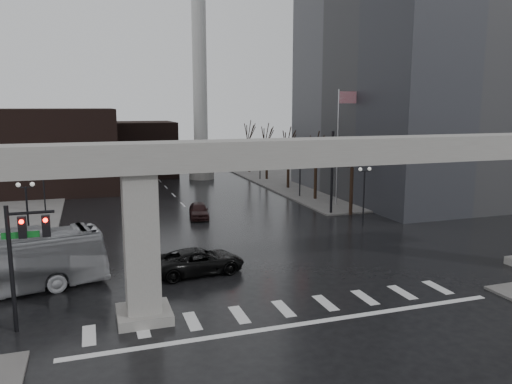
% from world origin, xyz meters
% --- Properties ---
extents(ground, '(160.00, 160.00, 0.00)m').
position_xyz_m(ground, '(0.00, 0.00, 0.00)').
color(ground, black).
rests_on(ground, ground).
extents(sidewalk_ne, '(28.00, 36.00, 0.15)m').
position_xyz_m(sidewalk_ne, '(26.00, 36.00, 0.07)').
color(sidewalk_ne, slate).
rests_on(sidewalk_ne, ground).
extents(elevated_guideway, '(48.00, 2.60, 8.70)m').
position_xyz_m(elevated_guideway, '(1.26, 0.00, 6.88)').
color(elevated_guideway, gray).
rests_on(elevated_guideway, ground).
extents(office_tower, '(22.00, 26.00, 42.00)m').
position_xyz_m(office_tower, '(28.00, 26.00, 21.00)').
color(office_tower, '#59595D').
rests_on(office_tower, ground).
extents(building_far_left, '(16.00, 14.00, 10.00)m').
position_xyz_m(building_far_left, '(-14.00, 42.00, 5.00)').
color(building_far_left, black).
rests_on(building_far_left, ground).
extents(building_far_mid, '(10.00, 10.00, 8.00)m').
position_xyz_m(building_far_mid, '(-2.00, 52.00, 4.00)').
color(building_far_mid, black).
rests_on(building_far_mid, ground).
extents(smokestack, '(3.60, 3.60, 30.00)m').
position_xyz_m(smokestack, '(6.00, 46.00, 13.35)').
color(smokestack, silver).
rests_on(smokestack, ground).
extents(signal_mast_arm, '(12.12, 0.43, 8.00)m').
position_xyz_m(signal_mast_arm, '(8.99, 18.80, 5.83)').
color(signal_mast_arm, black).
rests_on(signal_mast_arm, ground).
extents(signal_left_pole, '(2.30, 0.30, 6.00)m').
position_xyz_m(signal_left_pole, '(-12.25, 0.50, 4.07)').
color(signal_left_pole, black).
rests_on(signal_left_pole, ground).
extents(flagpole_assembly, '(2.06, 0.12, 12.00)m').
position_xyz_m(flagpole_assembly, '(15.29, 22.00, 7.53)').
color(flagpole_assembly, silver).
rests_on(flagpole_assembly, ground).
extents(lamp_right_0, '(1.22, 0.32, 5.11)m').
position_xyz_m(lamp_right_0, '(13.50, 14.00, 3.47)').
color(lamp_right_0, black).
rests_on(lamp_right_0, ground).
extents(lamp_right_1, '(1.22, 0.32, 5.11)m').
position_xyz_m(lamp_right_1, '(13.50, 28.00, 3.47)').
color(lamp_right_1, black).
rests_on(lamp_right_1, ground).
extents(lamp_right_2, '(1.22, 0.32, 5.11)m').
position_xyz_m(lamp_right_2, '(13.50, 42.00, 3.47)').
color(lamp_right_2, black).
rests_on(lamp_right_2, ground).
extents(lamp_left_0, '(1.22, 0.32, 5.11)m').
position_xyz_m(lamp_left_0, '(-13.50, 14.00, 3.47)').
color(lamp_left_0, black).
rests_on(lamp_left_0, ground).
extents(lamp_left_1, '(1.22, 0.32, 5.11)m').
position_xyz_m(lamp_left_1, '(-13.50, 28.00, 3.47)').
color(lamp_left_1, black).
rests_on(lamp_left_1, ground).
extents(lamp_left_2, '(1.22, 0.32, 5.11)m').
position_xyz_m(lamp_left_2, '(-13.50, 42.00, 3.47)').
color(lamp_left_2, black).
rests_on(lamp_left_2, ground).
extents(tree_right_0, '(1.09, 1.58, 7.50)m').
position_xyz_m(tree_right_0, '(14.53, 18.02, 2.79)').
color(tree_right_0, black).
rests_on(tree_right_0, ground).
extents(tree_right_1, '(1.09, 1.61, 7.67)m').
position_xyz_m(tree_right_1, '(14.53, 26.02, 2.85)').
color(tree_right_1, black).
rests_on(tree_right_1, ground).
extents(tree_right_2, '(1.10, 1.63, 7.85)m').
position_xyz_m(tree_right_2, '(14.53, 34.02, 2.91)').
color(tree_right_2, black).
rests_on(tree_right_2, ground).
extents(tree_right_3, '(1.11, 1.66, 8.02)m').
position_xyz_m(tree_right_3, '(14.53, 42.02, 2.98)').
color(tree_right_3, black).
rests_on(tree_right_3, ground).
extents(tree_right_4, '(1.12, 1.69, 8.19)m').
position_xyz_m(tree_right_4, '(14.53, 50.02, 3.04)').
color(tree_right_4, black).
rests_on(tree_right_4, ground).
extents(pickup_truck, '(5.92, 3.17, 1.58)m').
position_xyz_m(pickup_truck, '(-2.98, 5.85, 0.79)').
color(pickup_truck, black).
rests_on(pickup_truck, ground).
extents(far_car, '(2.36, 4.50, 1.46)m').
position_xyz_m(far_car, '(0.27, 21.12, 0.73)').
color(far_car, black).
rests_on(far_car, ground).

